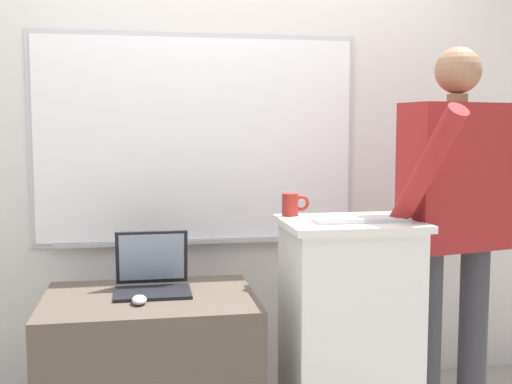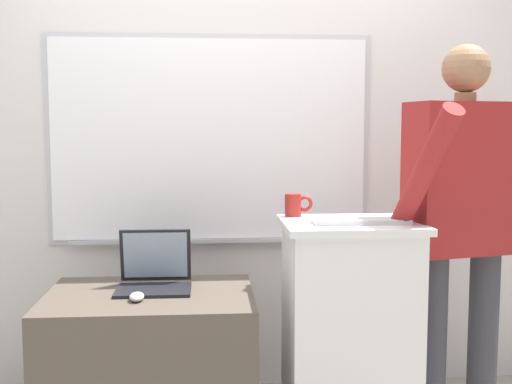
{
  "view_description": "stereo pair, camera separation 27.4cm",
  "coord_description": "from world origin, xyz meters",
  "px_view_note": "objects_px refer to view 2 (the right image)",
  "views": [
    {
      "loc": [
        -0.44,
        -2.24,
        1.4
      ],
      "look_at": [
        0.03,
        0.44,
        1.13
      ],
      "focal_mm": 45.0,
      "sensor_mm": 36.0,
      "label": 1
    },
    {
      "loc": [
        -0.17,
        -2.28,
        1.4
      ],
      "look_at": [
        0.03,
        0.44,
        1.13
      ],
      "focal_mm": 45.0,
      "sensor_mm": 36.0,
      "label": 2
    }
  ],
  "objects_px": {
    "lectern_podium": "(349,337)",
    "laptop": "(155,272)",
    "wireless_keyboard": "(361,221)",
    "side_desk": "(151,372)",
    "computer_mouse_by_laptop": "(137,297)",
    "coffee_mug": "(295,205)",
    "person_presenter": "(462,215)"
  },
  "relations": [
    {
      "from": "lectern_podium",
      "to": "side_desk",
      "type": "bearing_deg",
      "value": 175.57
    },
    {
      "from": "side_desk",
      "to": "computer_mouse_by_laptop",
      "type": "height_order",
      "value": "computer_mouse_by_laptop"
    },
    {
      "from": "laptop",
      "to": "computer_mouse_by_laptop",
      "type": "bearing_deg",
      "value": -104.72
    },
    {
      "from": "lectern_podium",
      "to": "person_presenter",
      "type": "height_order",
      "value": "person_presenter"
    },
    {
      "from": "person_presenter",
      "to": "computer_mouse_by_laptop",
      "type": "distance_m",
      "value": 1.42
    },
    {
      "from": "laptop",
      "to": "coffee_mug",
      "type": "relative_size",
      "value": 2.55
    },
    {
      "from": "computer_mouse_by_laptop",
      "to": "coffee_mug",
      "type": "bearing_deg",
      "value": 18.3
    },
    {
      "from": "person_presenter",
      "to": "laptop",
      "type": "distance_m",
      "value": 1.36
    },
    {
      "from": "wireless_keyboard",
      "to": "lectern_podium",
      "type": "bearing_deg",
      "value": 115.69
    },
    {
      "from": "side_desk",
      "to": "laptop",
      "type": "relative_size",
      "value": 2.75
    },
    {
      "from": "lectern_podium",
      "to": "laptop",
      "type": "xyz_separation_m",
      "value": [
        -0.84,
        0.16,
        0.26
      ]
    },
    {
      "from": "lectern_podium",
      "to": "laptop",
      "type": "height_order",
      "value": "lectern_podium"
    },
    {
      "from": "person_presenter",
      "to": "coffee_mug",
      "type": "bearing_deg",
      "value": 154.5
    },
    {
      "from": "lectern_podium",
      "to": "coffee_mug",
      "type": "distance_m",
      "value": 0.62
    },
    {
      "from": "side_desk",
      "to": "person_presenter",
      "type": "bearing_deg",
      "value": -2.2
    },
    {
      "from": "person_presenter",
      "to": "wireless_keyboard",
      "type": "distance_m",
      "value": 0.47
    },
    {
      "from": "computer_mouse_by_laptop",
      "to": "coffee_mug",
      "type": "xyz_separation_m",
      "value": [
        0.68,
        0.22,
        0.35
      ]
    },
    {
      "from": "lectern_podium",
      "to": "wireless_keyboard",
      "type": "height_order",
      "value": "wireless_keyboard"
    },
    {
      "from": "computer_mouse_by_laptop",
      "to": "laptop",
      "type": "bearing_deg",
      "value": 75.28
    },
    {
      "from": "side_desk",
      "to": "wireless_keyboard",
      "type": "xyz_separation_m",
      "value": [
        0.88,
        -0.13,
        0.67
      ]
    },
    {
      "from": "laptop",
      "to": "lectern_podium",
      "type": "bearing_deg",
      "value": -11.05
    },
    {
      "from": "lectern_podium",
      "to": "computer_mouse_by_laptop",
      "type": "height_order",
      "value": "lectern_podium"
    },
    {
      "from": "coffee_mug",
      "to": "lectern_podium",
      "type": "bearing_deg",
      "value": -39.13
    },
    {
      "from": "laptop",
      "to": "coffee_mug",
      "type": "distance_m",
      "value": 0.69
    },
    {
      "from": "lectern_podium",
      "to": "computer_mouse_by_laptop",
      "type": "xyz_separation_m",
      "value": [
        -0.89,
        -0.05,
        0.21
      ]
    },
    {
      "from": "lectern_podium",
      "to": "wireless_keyboard",
      "type": "bearing_deg",
      "value": -64.31
    },
    {
      "from": "wireless_keyboard",
      "to": "computer_mouse_by_laptop",
      "type": "height_order",
      "value": "wireless_keyboard"
    },
    {
      "from": "lectern_podium",
      "to": "wireless_keyboard",
      "type": "xyz_separation_m",
      "value": [
        0.03,
        -0.06,
        0.51
      ]
    },
    {
      "from": "lectern_podium",
      "to": "computer_mouse_by_laptop",
      "type": "bearing_deg",
      "value": -176.83
    },
    {
      "from": "computer_mouse_by_laptop",
      "to": "side_desk",
      "type": "bearing_deg",
      "value": 70.21
    },
    {
      "from": "wireless_keyboard",
      "to": "computer_mouse_by_laptop",
      "type": "bearing_deg",
      "value": 179.33
    },
    {
      "from": "person_presenter",
      "to": "coffee_mug",
      "type": "xyz_separation_m",
      "value": [
        -0.71,
        0.16,
        0.03
      ]
    }
  ]
}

